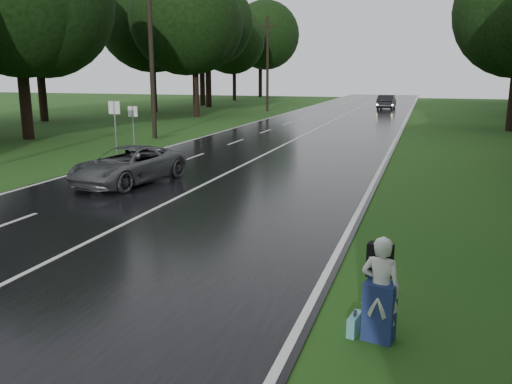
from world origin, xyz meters
TOP-DOWN VIEW (x-y plane):
  - ground at (0.00, 0.00)m, footprint 160.00×160.00m
  - road at (0.00, 20.00)m, footprint 12.00×140.00m
  - lane_center at (0.00, 20.00)m, footprint 0.12×140.00m
  - grey_car at (-2.75, 7.85)m, footprint 2.96×5.06m
  - far_car at (3.18, 51.20)m, footprint 1.79×4.78m
  - hitchhiker at (7.03, -1.09)m, footprint 0.67×0.63m
  - suitcase at (6.66, -1.02)m, footprint 0.20×0.46m
  - utility_pole_mid at (-8.50, 20.38)m, footprint 1.80×0.28m
  - utility_pole_far at (-8.50, 44.63)m, footprint 1.80×0.28m
  - road_sign_a at (-7.20, 14.07)m, footprint 0.63×0.10m
  - road_sign_b at (-7.20, 15.77)m, footprint 0.54×0.10m
  - tree_left_d at (-15.67, 17.64)m, footprint 9.04×9.04m
  - tree_left_e at (-12.68, 35.95)m, footprint 9.46×9.46m
  - tree_left_f at (-17.02, 49.10)m, footprint 11.31×11.31m
  - tree_right_e at (13.06, 31.73)m, footprint 8.98×8.98m

SIDE VIEW (x-z plane):
  - ground at x=0.00m, z-range 0.00..0.00m
  - utility_pole_mid at x=-8.50m, z-range -4.74..4.74m
  - utility_pole_far at x=-8.50m, z-range -4.76..4.76m
  - road_sign_a at x=-7.20m, z-range -1.31..1.31m
  - road_sign_b at x=-7.20m, z-range -1.13..1.13m
  - tree_left_d at x=-15.67m, z-range -7.06..7.06m
  - tree_left_e at x=-12.68m, z-range -7.39..7.39m
  - tree_left_f at x=-17.02m, z-range -8.84..8.84m
  - tree_right_e at x=13.06m, z-range -7.02..7.02m
  - road at x=0.00m, z-range 0.00..0.04m
  - lane_center at x=0.00m, z-range 0.04..0.05m
  - suitcase at x=6.66m, z-range 0.00..0.31m
  - grey_car at x=-2.75m, z-range 0.04..1.36m
  - hitchhiker at x=7.03m, z-range -0.06..1.60m
  - far_car at x=3.18m, z-range 0.04..1.60m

